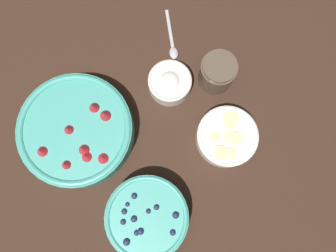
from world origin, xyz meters
TOP-DOWN VIEW (x-y plane):
  - ground_plane at (0.00, 0.00)m, footprint 4.00×4.00m
  - bowl_strawberries at (-0.13, 0.05)m, footprint 0.26×0.26m
  - bowl_blueberries at (-0.10, -0.20)m, footprint 0.18×0.18m
  - bowl_bananas at (0.16, -0.16)m, footprint 0.14×0.14m
  - bowl_cream at (0.12, 0.03)m, footprint 0.10×0.10m
  - jar_chocolate at (0.22, -0.02)m, footprint 0.09×0.09m
  - spoon at (0.19, 0.12)m, footprint 0.07×0.13m

SIDE VIEW (x-z plane):
  - ground_plane at x=0.00m, z-range 0.00..0.00m
  - spoon at x=0.19m, z-range 0.00..0.01m
  - bowl_bananas at x=0.16m, z-range 0.00..0.05m
  - bowl_cream at x=0.12m, z-range 0.00..0.05m
  - bowl_blueberries at x=-0.10m, z-range 0.00..0.07m
  - bowl_strawberries at x=-0.13m, z-range 0.00..0.08m
  - jar_chocolate at x=0.22m, z-range 0.00..0.09m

